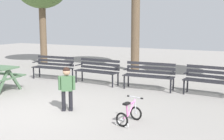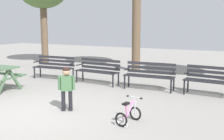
{
  "view_description": "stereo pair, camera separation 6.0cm",
  "coord_description": "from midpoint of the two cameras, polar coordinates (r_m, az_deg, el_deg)",
  "views": [
    {
      "loc": [
        4.57,
        -4.94,
        2.09
      ],
      "look_at": [
        1.12,
        1.84,
        0.85
      ],
      "focal_mm": 46.41,
      "sensor_mm": 36.0,
      "label": 1
    },
    {
      "loc": [
        4.63,
        -4.91,
        2.09
      ],
      "look_at": [
        1.12,
        1.84,
        0.85
      ],
      "focal_mm": 46.41,
      "sensor_mm": 36.0,
      "label": 2
    }
  ],
  "objects": [
    {
      "name": "park_bench_far_left",
      "position": [
        11.1,
        -11.12,
        0.89
      ],
      "size": [
        1.62,
        0.55,
        0.85
      ],
      "color": "#232328",
      "rests_on": "ground"
    },
    {
      "name": "child_standing",
      "position": [
        6.99,
        -8.7,
        -2.95
      ],
      "size": [
        0.36,
        0.27,
        1.06
      ],
      "color": "black",
      "rests_on": "ground"
    },
    {
      "name": "park_bench_far_right",
      "position": [
        8.81,
        19.45,
        -1.62
      ],
      "size": [
        1.63,
        0.57,
        0.85
      ],
      "color": "#232328",
      "rests_on": "ground"
    },
    {
      "name": "park_bench_left",
      "position": [
        10.02,
        -2.57,
        0.17
      ],
      "size": [
        1.63,
        0.56,
        0.85
      ],
      "color": "#232328",
      "rests_on": "ground"
    },
    {
      "name": "kids_bicycle",
      "position": [
        6.14,
        3.53,
        -8.68
      ],
      "size": [
        0.44,
        0.6,
        0.54
      ],
      "color": "black",
      "rests_on": "ground"
    },
    {
      "name": "ground",
      "position": [
        7.06,
        -15.01,
        -8.3
      ],
      "size": [
        36.0,
        36.0,
        0.0
      ],
      "primitive_type": "plane",
      "color": "gray"
    },
    {
      "name": "park_bench_right",
      "position": [
        9.23,
        7.61,
        -0.69
      ],
      "size": [
        1.62,
        0.53,
        0.85
      ],
      "color": "#232328",
      "rests_on": "ground"
    }
  ]
}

